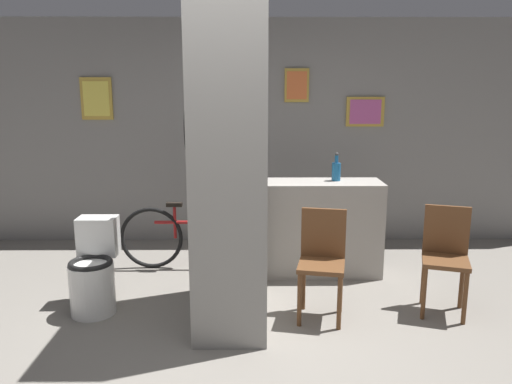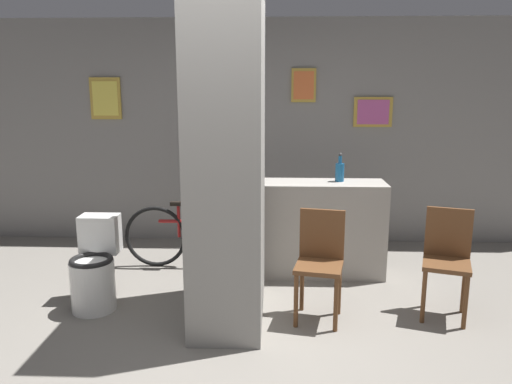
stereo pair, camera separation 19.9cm
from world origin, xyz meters
name	(u,v)px [view 2 (the right image)]	position (x,y,z in m)	size (l,w,h in m)	color
ground_plane	(220,349)	(0.00, 0.00, 0.00)	(14.00, 14.00, 0.00)	slate
wall_back	(243,133)	(0.00, 2.63, 1.30)	(8.00, 0.09, 2.60)	gray
pillar_center	(228,158)	(0.02, 0.55, 1.30)	(0.57, 1.10, 2.60)	gray
counter_shelf	(310,228)	(0.73, 1.51, 0.47)	(1.45, 0.44, 0.93)	gray
toilet	(95,270)	(-1.13, 0.66, 0.33)	(0.36, 0.52, 0.76)	white
chair_near_pillar	(320,259)	(0.75, 0.54, 0.49)	(0.43, 0.43, 0.88)	brown
chair_by_doorway	(447,257)	(1.78, 0.63, 0.49)	(0.45, 0.45, 0.88)	brown
bicycle	(203,236)	(-0.35, 1.64, 0.34)	(1.62, 0.42, 0.69)	black
bottle_tall	(340,171)	(1.01, 1.56, 1.03)	(0.09, 0.09, 0.28)	#19598C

